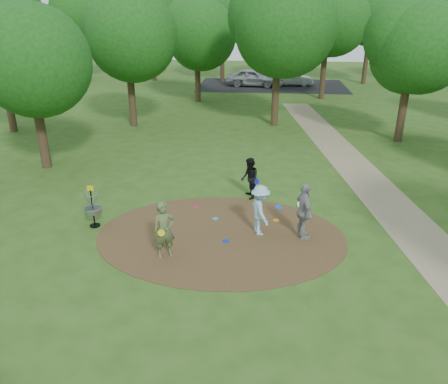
{
  "coord_description": "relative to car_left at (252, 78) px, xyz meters",
  "views": [
    {
      "loc": [
        1.29,
        -12.91,
        7.21
      ],
      "look_at": [
        0.0,
        1.2,
        1.1
      ],
      "focal_mm": 35.0,
      "sensor_mm": 36.0,
      "label": 1
    }
  ],
  "objects": [
    {
      "name": "disc_ground_cyan",
      "position": [
        -0.41,
        -28.27,
        -0.79
      ],
      "size": [
        0.22,
        0.22,
        0.02
      ],
      "primitive_type": "cylinder",
      "color": "#18A3C7",
      "rests_on": "dirt_clearing"
    },
    {
      "name": "parking_lot",
      "position": [
        1.91,
        0.53,
        -0.81
      ],
      "size": [
        14.0,
        8.0,
        0.01
      ],
      "primitive_type": "cube",
      "color": "black",
      "rests_on": "ground"
    },
    {
      "name": "car_left",
      "position": [
        0.0,
        0.0,
        0.0
      ],
      "size": [
        4.93,
        2.34,
        1.63
      ],
      "primitive_type": "imported",
      "rotation": [
        0.0,
        0.0,
        1.48
      ],
      "color": "#B3B3BB",
      "rests_on": "ground"
    },
    {
      "name": "disc_ground_red",
      "position": [
        -1.26,
        -27.35,
        -0.79
      ],
      "size": [
        0.22,
        0.22,
        0.02
      ],
      "primitive_type": "cylinder",
      "color": "red",
      "rests_on": "dirt_clearing"
    },
    {
      "name": "ground",
      "position": [
        -0.09,
        -29.47,
        -0.81
      ],
      "size": [
        100.0,
        100.0,
        0.0
      ],
      "primitive_type": "plane",
      "color": "#2D5119",
      "rests_on": "ground"
    },
    {
      "name": "dirt_clearing",
      "position": [
        -0.09,
        -29.47,
        -0.8
      ],
      "size": [
        8.4,
        8.4,
        0.02
      ],
      "primitive_type": "cylinder",
      "color": "#47301C",
      "rests_on": "ground"
    },
    {
      "name": "disc_ground_blue",
      "position": [
        0.11,
        -29.84,
        -0.79
      ],
      "size": [
        0.22,
        0.22,
        0.02
      ],
      "primitive_type": "cylinder",
      "color": "#0B28C0",
      "rests_on": "dirt_clearing"
    },
    {
      "name": "tree_ring",
      "position": [
        2.15,
        -21.57,
        4.35
      ],
      "size": [
        36.71,
        45.42,
        8.9
      ],
      "color": "#332316",
      "rests_on": "ground"
    },
    {
      "name": "disc_ground_orange",
      "position": [
        1.79,
        -28.19,
        -0.79
      ],
      "size": [
        0.22,
        0.22,
        0.02
      ],
      "primitive_type": "cylinder",
      "color": "orange",
      "rests_on": "dirt_clearing"
    },
    {
      "name": "player_observer_with_disc",
      "position": [
        -1.67,
        -30.91,
        0.1
      ],
      "size": [
        0.79,
        0.69,
        1.83
      ],
      "color": "#546339",
      "rests_on": "ground"
    },
    {
      "name": "player_walking_with_disc",
      "position": [
        0.74,
        -26.23,
        0.03
      ],
      "size": [
        0.81,
        0.94,
        1.68
      ],
      "color": "black",
      "rests_on": "ground"
    },
    {
      "name": "player_throwing_with_disc",
      "position": [
        1.21,
        -29.19,
        0.07
      ],
      "size": [
        1.25,
        1.3,
        1.76
      ],
      "color": "#9BC6E7",
      "rests_on": "ground"
    },
    {
      "name": "disc_golf_basket",
      "position": [
        -4.59,
        -29.17,
        0.06
      ],
      "size": [
        0.63,
        0.63,
        1.54
      ],
      "color": "black",
      "rests_on": "ground"
    },
    {
      "name": "car_right",
      "position": [
        3.73,
        0.61,
        -0.16
      ],
      "size": [
        4.12,
        1.86,
        1.31
      ],
      "primitive_type": "imported",
      "rotation": [
        0.0,
        0.0,
        1.69
      ],
      "color": "#9CA0A4",
      "rests_on": "ground"
    },
    {
      "name": "footpath",
      "position": [
        6.41,
        -27.47,
        -0.81
      ],
      "size": [
        7.55,
        39.89,
        0.01
      ],
      "primitive_type": "cube",
      "rotation": [
        0.0,
        0.0,
        0.14
      ],
      "color": "#8C7A5B",
      "rests_on": "ground"
    },
    {
      "name": "player_waiting_with_disc",
      "position": [
        2.64,
        -29.36,
        0.16
      ],
      "size": [
        0.81,
        1.24,
        1.96
      ],
      "color": "gray",
      "rests_on": "ground"
    }
  ]
}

